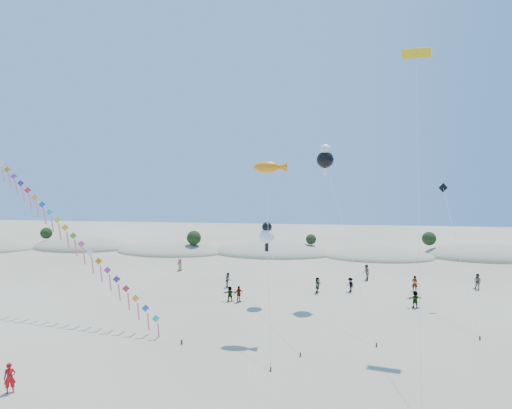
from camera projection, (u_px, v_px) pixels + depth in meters
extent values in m
ellipsoid|color=gray|center=(80.00, 248.00, 70.87)|extent=(16.00, 8.80, 3.60)
ellipsoid|color=#173914|center=(80.00, 242.00, 70.79)|extent=(12.80, 5.76, 0.64)
ellipsoid|color=gray|center=(171.00, 252.00, 67.78)|extent=(17.60, 9.68, 3.00)
ellipsoid|color=#173914|center=(171.00, 246.00, 67.71)|extent=(14.08, 6.34, 0.70)
ellipsoid|color=gray|center=(272.00, 253.00, 66.77)|extent=(19.00, 10.45, 3.40)
ellipsoid|color=#173914|center=(272.00, 247.00, 66.69)|extent=(15.20, 6.84, 0.76)
ellipsoid|color=gray|center=(379.00, 257.00, 63.68)|extent=(16.40, 9.02, 2.80)
ellipsoid|color=#173914|center=(379.00, 252.00, 63.62)|extent=(13.12, 5.90, 0.66)
ellipsoid|color=gray|center=(486.00, 257.00, 63.76)|extent=(18.00, 9.90, 3.80)
ellipsoid|color=#173914|center=(486.00, 250.00, 63.67)|extent=(14.40, 6.48, 0.72)
sphere|color=black|center=(46.00, 233.00, 71.51)|extent=(1.90, 1.90, 1.90)
sphere|color=black|center=(194.00, 238.00, 65.96)|extent=(2.20, 2.20, 2.20)
sphere|color=black|center=(311.00, 239.00, 66.04)|extent=(1.60, 1.60, 1.60)
sphere|color=black|center=(429.00, 239.00, 65.49)|extent=(2.10, 2.10, 2.10)
cube|color=#3F2D1E|center=(182.00, 342.00, 32.11)|extent=(0.12, 0.12, 0.35)
cylinder|color=silver|center=(51.00, 214.00, 38.75)|extent=(27.48, 12.02, 18.21)
cube|color=#19BFC1|center=(156.00, 318.00, 33.26)|extent=(1.18, 0.46, 1.24)
cube|color=#F4677F|center=(158.00, 332.00, 33.39)|extent=(0.19, 0.45, 1.55)
cube|color=blue|center=(146.00, 308.00, 33.73)|extent=(1.18, 0.46, 1.24)
cube|color=#F4677F|center=(148.00, 322.00, 33.85)|extent=(0.19, 0.45, 1.55)
cube|color=orange|center=(136.00, 298.00, 34.19)|extent=(1.18, 0.46, 1.24)
cube|color=#F4677F|center=(138.00, 312.00, 34.32)|extent=(0.19, 0.45, 1.55)
cube|color=red|center=(126.00, 289.00, 34.66)|extent=(1.18, 0.46, 1.24)
cube|color=#F4677F|center=(129.00, 302.00, 34.78)|extent=(0.19, 0.45, 1.55)
cube|color=#41228A|center=(117.00, 279.00, 35.12)|extent=(1.18, 0.46, 1.24)
cube|color=#F4677F|center=(119.00, 292.00, 35.25)|extent=(0.19, 0.45, 1.55)
cube|color=#AF29C3|center=(107.00, 270.00, 35.59)|extent=(1.18, 0.46, 1.24)
cube|color=#F4677F|center=(110.00, 283.00, 35.71)|extent=(0.19, 0.45, 1.55)
cube|color=orange|center=(99.00, 261.00, 36.06)|extent=(1.18, 0.46, 1.24)
cube|color=#F4677F|center=(101.00, 274.00, 36.18)|extent=(0.19, 0.45, 1.55)
cube|color=white|center=(90.00, 252.00, 36.52)|extent=(1.18, 0.46, 1.24)
cube|color=#F4677F|center=(93.00, 265.00, 36.65)|extent=(0.19, 0.45, 1.55)
cube|color=#F34C7D|center=(81.00, 244.00, 36.99)|extent=(1.18, 0.46, 1.24)
cube|color=#F4677F|center=(84.00, 256.00, 37.11)|extent=(0.19, 0.45, 1.55)
cube|color=green|center=(73.00, 236.00, 37.45)|extent=(1.18, 0.46, 1.24)
cube|color=#F4677F|center=(76.00, 248.00, 37.58)|extent=(0.19, 0.45, 1.55)
cube|color=gold|center=(65.00, 228.00, 37.92)|extent=(1.18, 0.46, 1.24)
cube|color=#F4677F|center=(68.00, 240.00, 38.04)|extent=(0.19, 0.45, 1.55)
cube|color=#B7EC1B|center=(57.00, 220.00, 38.39)|extent=(1.18, 0.46, 1.24)
cube|color=#F4677F|center=(60.00, 232.00, 38.51)|extent=(0.19, 0.45, 1.55)
cube|color=#19BFC1|center=(50.00, 212.00, 38.85)|extent=(1.18, 0.46, 1.24)
cube|color=#F4677F|center=(52.00, 224.00, 38.98)|extent=(0.19, 0.45, 1.55)
cube|color=blue|center=(42.00, 205.00, 39.32)|extent=(1.18, 0.46, 1.24)
cube|color=#F4677F|center=(45.00, 216.00, 39.44)|extent=(0.19, 0.45, 1.55)
cube|color=orange|center=(35.00, 197.00, 39.78)|extent=(1.18, 0.46, 1.24)
cube|color=#F4677F|center=(37.00, 209.00, 39.91)|extent=(0.19, 0.45, 1.55)
cube|color=red|center=(28.00, 190.00, 40.25)|extent=(1.18, 0.46, 1.24)
cube|color=#F4677F|center=(30.00, 202.00, 40.37)|extent=(0.19, 0.45, 1.55)
cube|color=#41228A|center=(21.00, 183.00, 40.71)|extent=(1.18, 0.46, 1.24)
cube|color=#F4677F|center=(23.00, 195.00, 40.84)|extent=(0.19, 0.45, 1.55)
cube|color=#AF29C3|center=(14.00, 176.00, 41.18)|extent=(1.18, 0.46, 1.24)
cube|color=#F4677F|center=(16.00, 188.00, 41.30)|extent=(0.19, 0.45, 1.55)
cube|color=orange|center=(7.00, 170.00, 41.65)|extent=(1.18, 0.46, 1.24)
cube|color=#F4677F|center=(10.00, 181.00, 41.77)|extent=(0.19, 0.45, 1.55)
cube|color=white|center=(1.00, 163.00, 42.11)|extent=(1.18, 0.46, 1.24)
cube|color=#F4677F|center=(3.00, 174.00, 42.24)|extent=(0.19, 0.45, 1.55)
cube|color=#3F2D1E|center=(271.00, 369.00, 27.88)|extent=(0.10, 0.10, 0.30)
cylinder|color=silver|center=(269.00, 258.00, 31.22)|extent=(0.93, 7.78, 13.33)
ellipsoid|color=orange|center=(267.00, 167.00, 34.54)|extent=(2.15, 0.95, 0.95)
cone|color=orange|center=(282.00, 167.00, 34.41)|extent=(0.86, 0.86, 0.86)
cube|color=#3F2D1E|center=(300.00, 354.00, 30.08)|extent=(0.10, 0.10, 0.30)
cylinder|color=silver|center=(281.00, 286.00, 35.84)|extent=(3.38, 11.84, 6.67)
sphere|color=white|center=(267.00, 236.00, 41.59)|extent=(1.45, 1.45, 1.45)
sphere|color=black|center=(267.00, 227.00, 41.51)|extent=(0.97, 0.97, 0.97)
cube|color=black|center=(267.00, 247.00, 41.68)|extent=(0.35, 0.18, 0.80)
cube|color=#3F2D1E|center=(377.00, 345.00, 31.71)|extent=(0.10, 0.10, 0.30)
cylinder|color=silver|center=(347.00, 240.00, 36.88)|extent=(3.40, 11.28, 14.06)
sphere|color=black|center=(325.00, 160.00, 42.04)|extent=(1.66, 1.66, 1.66)
sphere|color=white|center=(325.00, 150.00, 41.95)|extent=(1.08, 1.08, 1.08)
cube|color=white|center=(325.00, 172.00, 42.14)|extent=(0.35, 0.18, 0.80)
cube|color=white|center=(318.00, 160.00, 42.11)|extent=(0.60, 0.15, 0.25)
cube|color=white|center=(332.00, 160.00, 41.96)|extent=(0.60, 0.15, 0.25)
cylinder|color=silver|center=(418.00, 201.00, 27.64)|extent=(2.55, 13.67, 22.19)
cube|color=#E8B40C|center=(416.00, 53.00, 33.31)|extent=(2.20, 0.90, 0.77)
cube|color=black|center=(416.00, 53.00, 33.33)|extent=(2.13, 0.55, 0.19)
cube|color=#3F2D1E|center=(480.00, 338.00, 32.95)|extent=(0.10, 0.10, 0.30)
cylinder|color=silver|center=(459.00, 255.00, 37.29)|extent=(0.09, 9.71, 11.33)
cube|color=black|center=(443.00, 188.00, 41.61)|extent=(0.94, 0.28, 0.96)
imported|color=#B50E16|center=(10.00, 378.00, 25.17)|extent=(0.78, 0.69, 1.80)
imported|color=slate|center=(228.00, 280.00, 47.50)|extent=(0.86, 0.96, 1.63)
imported|color=slate|center=(230.00, 294.00, 42.57)|extent=(1.46, 0.76, 1.50)
imported|color=slate|center=(239.00, 294.00, 42.22)|extent=(0.98, 0.92, 1.63)
imported|color=slate|center=(350.00, 285.00, 45.75)|extent=(1.02, 1.15, 1.54)
imported|color=slate|center=(318.00, 285.00, 45.42)|extent=(0.81, 1.60, 1.65)
imported|color=slate|center=(415.00, 284.00, 45.84)|extent=(0.74, 0.63, 1.73)
imported|color=slate|center=(366.00, 273.00, 50.45)|extent=(0.73, 0.92, 1.84)
imported|color=slate|center=(180.00, 265.00, 55.09)|extent=(0.80, 0.57, 1.52)
imported|color=slate|center=(415.00, 299.00, 40.55)|extent=(1.58, 0.81, 1.62)
imported|color=slate|center=(478.00, 282.00, 46.59)|extent=(1.05, 1.07, 1.74)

